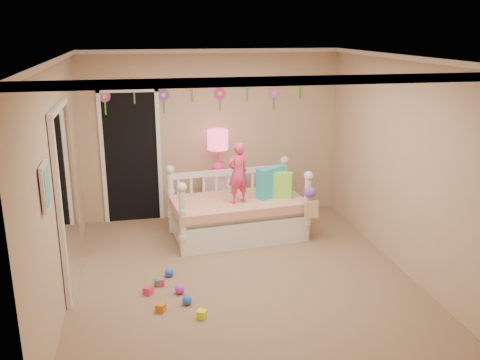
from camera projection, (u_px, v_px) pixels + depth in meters
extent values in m
cube|color=#7F684C|center=(242.00, 277.00, 6.24)|extent=(4.00, 4.50, 0.01)
cube|color=white|center=(242.00, 57.00, 5.50)|extent=(4.00, 4.50, 0.01)
cube|color=tan|center=(212.00, 135.00, 7.98)|extent=(4.00, 0.01, 2.60)
cube|color=tan|center=(58.00, 184.00, 5.49)|extent=(0.01, 4.50, 2.60)
cube|color=tan|center=(403.00, 165.00, 6.25)|extent=(0.01, 4.50, 2.60)
cube|color=#25AFBB|center=(270.00, 182.00, 7.36)|extent=(0.45, 0.36, 0.44)
cube|color=#90E746|center=(279.00, 185.00, 7.36)|extent=(0.41, 0.29, 0.37)
imported|color=#F63872|center=(238.00, 173.00, 7.06)|extent=(0.36, 0.30, 0.85)
cube|color=white|center=(218.00, 197.00, 8.02)|extent=(0.47, 0.37, 0.73)
sphere|color=#F62086|center=(218.00, 169.00, 7.89)|extent=(0.19, 0.19, 0.19)
cylinder|color=#F62086|center=(218.00, 156.00, 7.84)|extent=(0.03, 0.03, 0.40)
cylinder|color=#F74A73|center=(218.00, 140.00, 7.76)|extent=(0.32, 0.32, 0.30)
cube|color=black|center=(131.00, 156.00, 7.81)|extent=(0.90, 0.04, 2.07)
cube|color=white|center=(68.00, 198.00, 5.85)|extent=(0.07, 1.30, 2.10)
cube|color=white|center=(45.00, 187.00, 4.58)|extent=(0.05, 0.34, 0.42)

